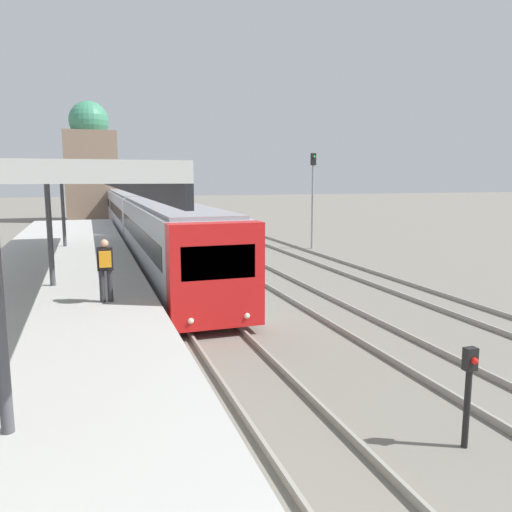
# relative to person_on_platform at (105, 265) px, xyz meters

# --- Properties ---
(platform_canopy) EXTENTS (4.00, 23.36, 3.38)m
(platform_canopy) POSITION_rel_person_on_platform_xyz_m (-1.43, 2.67, 2.27)
(platform_canopy) COLOR beige
(platform_canopy) RESTS_ON station_platform
(person_on_platform) EXTENTS (0.40, 0.40, 1.66)m
(person_on_platform) POSITION_rel_person_on_platform_xyz_m (0.00, 0.00, 0.00)
(person_on_platform) COLOR #2D2D33
(person_on_platform) RESTS_ON station_platform
(train_near) EXTENTS (2.56, 49.47, 3.19)m
(train_near) POSITION_rel_person_on_platform_xyz_m (2.79, 23.77, -0.21)
(train_near) COLOR red
(train_near) RESTS_ON ground_plane
(signal_post_near) EXTENTS (0.20, 0.21, 1.64)m
(signal_post_near) POSITION_rel_person_on_platform_xyz_m (5.12, -7.46, -0.95)
(signal_post_near) COLOR black
(signal_post_near) RESTS_ON ground_plane
(signal_mast_far) EXTENTS (0.28, 0.29, 5.68)m
(signal_mast_far) POSITION_rel_person_on_platform_xyz_m (12.44, 13.97, 1.54)
(signal_mast_far) COLOR gray
(signal_mast_far) RESTS_ON ground_plane
(distant_domed_building) EXTENTS (4.89, 4.89, 11.63)m
(distant_domed_building) POSITION_rel_person_on_platform_xyz_m (0.17, 39.19, 3.47)
(distant_domed_building) COLOR #89705B
(distant_domed_building) RESTS_ON ground_plane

